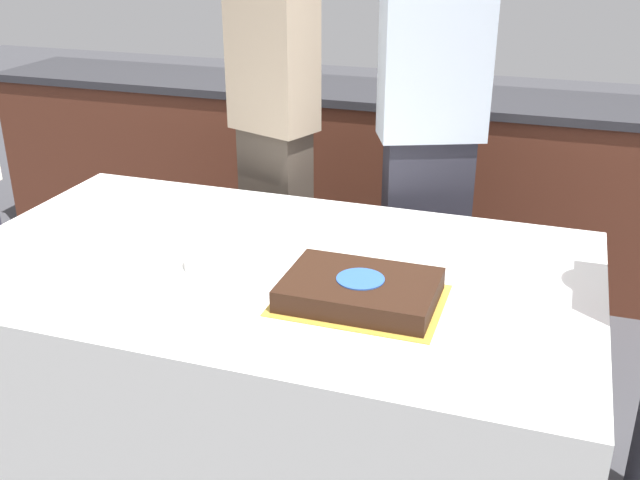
% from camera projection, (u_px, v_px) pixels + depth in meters
% --- Properties ---
extents(ground_plane, '(14.00, 14.00, 0.00)m').
position_uv_depth(ground_plane, '(274.00, 449.00, 2.62)').
color(ground_plane, '#424247').
extents(back_counter, '(4.40, 0.58, 0.92)m').
position_uv_depth(back_counter, '(391.00, 179.00, 3.88)').
color(back_counter, '#5B2D1E').
rests_on(back_counter, ground_plane).
extents(dining_table, '(2.01, 1.18, 0.72)m').
position_uv_depth(dining_table, '(271.00, 361.00, 2.48)').
color(dining_table, silver).
rests_on(dining_table, ground_plane).
extents(cake, '(0.46, 0.34, 0.07)m').
position_uv_depth(cake, '(360.00, 290.00, 2.09)').
color(cake, gold).
rests_on(cake, dining_table).
extents(plate_stack, '(0.21, 0.21, 0.05)m').
position_uv_depth(plate_stack, '(219.00, 258.00, 2.29)').
color(plate_stack, white).
rests_on(plate_stack, dining_table).
extents(side_plate_near_cake, '(0.19, 0.19, 0.00)m').
position_uv_depth(side_plate_near_cake, '(401.00, 261.00, 2.33)').
color(side_plate_near_cake, white).
rests_on(side_plate_near_cake, dining_table).
extents(utensil_pile, '(0.16, 0.09, 0.02)m').
position_uv_depth(utensil_pile, '(199.00, 338.00, 1.90)').
color(utensil_pile, white).
rests_on(utensil_pile, dining_table).
extents(person_cutting_cake, '(0.44, 0.34, 1.75)m').
position_uv_depth(person_cutting_cake, '(430.00, 143.00, 2.86)').
color(person_cutting_cake, '#282833').
rests_on(person_cutting_cake, ground_plane).
extents(person_standing_back, '(0.38, 0.30, 1.71)m').
position_uv_depth(person_standing_back, '(274.00, 131.00, 3.05)').
color(person_standing_back, '#4C4238').
rests_on(person_standing_back, ground_plane).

